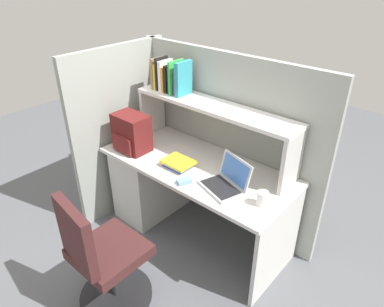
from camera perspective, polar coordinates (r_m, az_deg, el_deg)
name	(u,v)px	position (r m, az deg, el deg)	size (l,w,h in m)	color
ground_plane	(196,233)	(3.23, 0.60, -12.87)	(8.00, 8.00, 0.00)	#595B60
desk	(163,180)	(3.19, -4.68, -4.35)	(1.60, 0.70, 0.73)	silver
cubicle_partition_rear	(225,143)	(3.03, 5.36, 1.79)	(1.84, 0.05, 1.55)	#939991
cubicle_partition_left	(123,131)	(3.29, -11.23, 3.69)	(0.05, 1.06, 1.55)	#939991
overhead_hutch	(213,116)	(2.77, 3.43, 6.11)	(1.44, 0.28, 0.45)	beige
reference_books_on_shelf	(171,77)	(2.97, -3.44, 12.36)	(0.33, 0.18, 0.28)	olive
laptop	(227,181)	(2.51, 5.65, -4.53)	(0.37, 0.34, 0.22)	#B7BABF
backpack	(131,133)	(2.98, -9.89, 3.29)	(0.30, 0.23, 0.32)	#591919
computer_mouse	(184,181)	(2.56, -1.29, -4.55)	(0.06, 0.10, 0.03)	#7299C6
paper_cup	(262,199)	(2.38, 11.41, -7.22)	(0.08, 0.08, 0.10)	white
desk_book_stack	(178,163)	(2.75, -2.29, -1.59)	(0.24, 0.19, 0.05)	blue
office_chair	(104,262)	(2.52, -14.20, -16.81)	(0.52, 0.52, 0.93)	black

